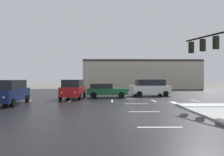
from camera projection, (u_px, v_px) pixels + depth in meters
ground_plane at (133, 101)px, 18.49m from camera, size 120.00×120.00×0.00m
road_asphalt at (133, 101)px, 18.49m from camera, size 44.00×44.00×0.02m
snow_strip_curbside at (206, 105)px, 14.54m from camera, size 4.00×1.60×0.06m
lane_markings at (149, 103)px, 17.13m from camera, size 36.15×36.15×0.01m
traffic_signal_mast at (223, 51)px, 13.50m from camera, size 2.15×5.09×5.66m
strip_building_background at (140, 75)px, 43.56m from camera, size 24.80×8.00×6.16m
suv_red at (73, 89)px, 20.97m from camera, size 2.19×4.85×2.03m
suv_navy at (9, 92)px, 16.04m from camera, size 2.54×4.97×2.03m
sedan_green at (106, 90)px, 22.13m from camera, size 4.57×2.09×1.58m
suv_white at (150, 87)px, 24.16m from camera, size 5.00×2.61×2.03m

